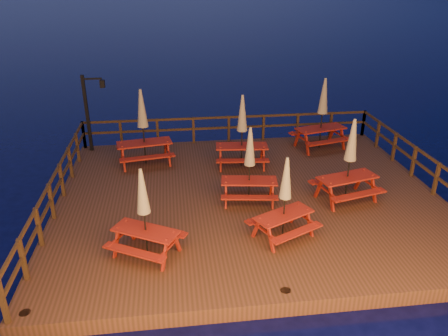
% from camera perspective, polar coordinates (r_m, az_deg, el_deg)
% --- Properties ---
extents(ground, '(500.00, 500.00, 0.00)m').
position_cam_1_polar(ground, '(14.16, 3.27, -4.95)').
color(ground, black).
rests_on(ground, ground).
extents(deck, '(12.00, 10.00, 0.40)m').
position_cam_1_polar(deck, '(14.07, 3.28, -4.24)').
color(deck, '#422815').
rests_on(deck, ground).
extents(deck_piles, '(11.44, 9.44, 1.40)m').
position_cam_1_polar(deck_piles, '(14.31, 3.24, -5.99)').
color(deck_piles, '#392712').
rests_on(deck_piles, ground).
extents(railing, '(11.80, 9.75, 1.10)m').
position_cam_1_polar(railing, '(15.23, 2.19, 2.13)').
color(railing, '#392712').
rests_on(railing, deck).
extents(lamp_post, '(0.85, 0.18, 3.00)m').
position_cam_1_polar(lamp_post, '(17.60, -17.05, 7.72)').
color(lamp_post, black).
rests_on(lamp_post, deck).
extents(picnic_table_0, '(2.03, 1.90, 2.30)m').
position_cam_1_polar(picnic_table_0, '(11.39, 7.97, -3.77)').
color(picnic_table_0, maroon).
rests_on(picnic_table_0, deck).
extents(picnic_table_1, '(2.16, 1.92, 2.63)m').
position_cam_1_polar(picnic_table_1, '(13.62, 16.11, 1.11)').
color(picnic_table_1, maroon).
rests_on(picnic_table_1, deck).
extents(picnic_table_2, '(2.10, 1.99, 2.36)m').
position_cam_1_polar(picnic_table_2, '(10.74, -10.41, -5.64)').
color(picnic_table_2, maroon).
rests_on(picnic_table_2, deck).
extents(picnic_table_3, '(2.32, 2.06, 2.82)m').
position_cam_1_polar(picnic_table_3, '(17.59, 12.72, 7.06)').
color(picnic_table_3, maroon).
rests_on(picnic_table_3, deck).
extents(picnic_table_4, '(2.20, 1.92, 2.79)m').
position_cam_1_polar(picnic_table_4, '(15.95, -10.54, 5.40)').
color(picnic_table_4, maroon).
rests_on(picnic_table_4, deck).
extents(picnic_table_5, '(1.87, 1.61, 2.41)m').
position_cam_1_polar(picnic_table_5, '(13.05, 3.36, 0.51)').
color(picnic_table_5, maroon).
rests_on(picnic_table_5, deck).
extents(picnic_table_6, '(1.99, 1.69, 2.65)m').
position_cam_1_polar(picnic_table_6, '(15.51, 2.37, 4.97)').
color(picnic_table_6, maroon).
rests_on(picnic_table_6, deck).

